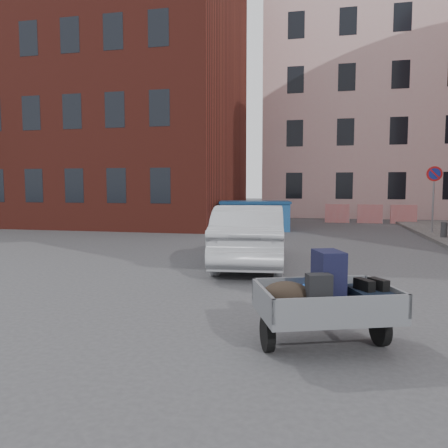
# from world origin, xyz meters

# --- Properties ---
(ground) EXTENTS (120.00, 120.00, 0.00)m
(ground) POSITION_xyz_m (0.00, 0.00, 0.00)
(ground) COLOR #38383A
(ground) RESTS_ON ground
(building_brick) EXTENTS (12.00, 10.00, 14.00)m
(building_brick) POSITION_xyz_m (-9.00, 13.00, 7.00)
(building_brick) COLOR #591E16
(building_brick) RESTS_ON ground
(building_pink) EXTENTS (16.00, 8.00, 14.00)m
(building_pink) POSITION_xyz_m (6.00, 22.00, 7.00)
(building_pink) COLOR #D5A6A3
(building_pink) RESTS_ON ground
(far_building) EXTENTS (6.00, 6.00, 8.00)m
(far_building) POSITION_xyz_m (-20.00, 22.00, 4.00)
(far_building) COLOR maroon
(far_building) RESTS_ON ground
(no_parking_sign) EXTENTS (0.60, 0.09, 2.65)m
(no_parking_sign) POSITION_xyz_m (6.00, 9.48, 2.01)
(no_parking_sign) COLOR gray
(no_parking_sign) RESTS_ON sidewalk
(barriers) EXTENTS (4.70, 0.18, 1.00)m
(barriers) POSITION_xyz_m (4.20, 15.00, 0.50)
(barriers) COLOR red
(barriers) RESTS_ON ground
(trailer) EXTENTS (1.88, 1.98, 1.20)m
(trailer) POSITION_xyz_m (1.60, -4.03, 0.61)
(trailer) COLOR black
(trailer) RESTS_ON ground
(dumpster) EXTENTS (3.34, 2.10, 1.31)m
(dumpster) POSITION_xyz_m (-1.29, 9.98, 0.66)
(dumpster) COLOR navy
(dumpster) RESTS_ON ground
(silver_car) EXTENTS (2.11, 4.73, 1.51)m
(silver_car) POSITION_xyz_m (-0.18, 1.40, 0.76)
(silver_car) COLOR #A5A7AC
(silver_car) RESTS_ON ground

